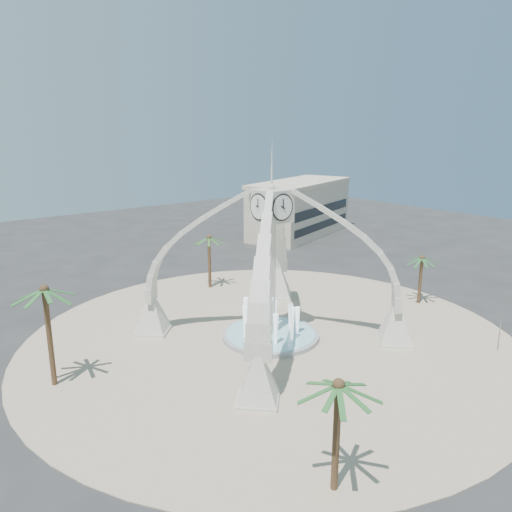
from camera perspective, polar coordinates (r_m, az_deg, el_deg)
ground at (r=41.87m, az=1.66°, el=-9.31°), size 140.00×140.00×0.00m
plaza at (r=41.86m, az=1.66°, el=-9.28°), size 40.00×40.00×0.06m
clock_tower at (r=39.68m, az=1.73°, el=-0.72°), size 17.94×17.94×16.30m
fountain at (r=41.75m, az=1.66°, el=-8.95°), size 8.00×8.00×3.62m
building_ne at (r=80.19m, az=5.02°, el=5.48°), size 21.87×14.17×8.60m
palm_east at (r=50.79m, az=18.46°, el=-0.28°), size 3.71×3.71×5.26m
palm_west at (r=34.92m, az=-23.04°, el=-3.70°), size 5.11×5.11×7.57m
palm_north at (r=53.00m, az=-5.41°, el=2.03°), size 3.82×3.82×6.23m
palm_south at (r=23.74m, az=9.42°, el=-14.50°), size 4.33×4.33×6.30m
street_sign at (r=43.25m, az=26.10°, el=-7.65°), size 0.82×0.35×2.37m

